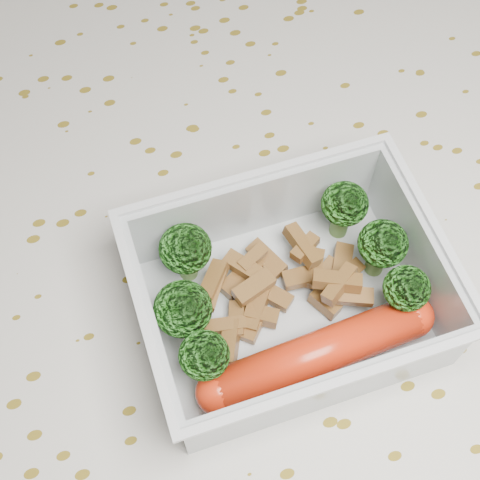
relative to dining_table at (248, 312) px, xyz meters
name	(u,v)px	position (x,y,z in m)	size (l,w,h in m)	color
ground_plane	(244,462)	(0.00, 0.00, -0.67)	(4.00, 4.00, 0.00)	olive
dining_table	(248,312)	(0.00, 0.00, 0.00)	(1.40, 0.90, 0.75)	brown
tablecloth	(249,286)	(0.00, 0.00, 0.05)	(1.46, 0.96, 0.19)	silver
lunch_container	(289,298)	(0.01, -0.04, 0.11)	(0.19, 0.15, 0.07)	silver
broccoli_florets	(275,274)	(0.01, -0.03, 0.13)	(0.17, 0.11, 0.05)	#608C3F
meat_pile	(281,286)	(0.01, -0.03, 0.11)	(0.12, 0.08, 0.03)	brown
sausage	(318,353)	(0.02, -0.08, 0.11)	(0.16, 0.04, 0.03)	red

